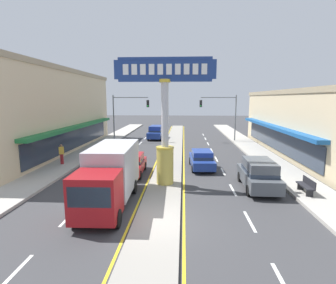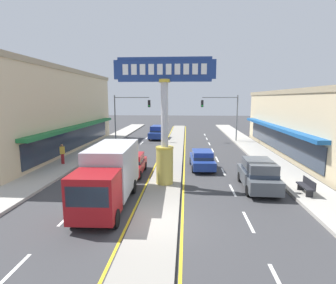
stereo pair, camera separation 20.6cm
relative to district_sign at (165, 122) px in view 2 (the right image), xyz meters
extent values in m
plane|color=#3A3A3D|center=(0.00, -5.49, -4.25)|extent=(160.00, 160.00, 0.00)
cube|color=gray|center=(0.00, 12.51, -4.18)|extent=(2.17, 52.00, 0.14)
cube|color=#ADA89E|center=(-9.10, 10.51, -4.16)|extent=(2.84, 60.00, 0.18)
cube|color=#ADA89E|center=(9.10, 10.51, -4.16)|extent=(2.84, 60.00, 0.18)
cube|color=silver|center=(-4.38, -9.49, -4.25)|extent=(0.14, 2.20, 0.01)
cube|color=silver|center=(-4.38, -5.09, -4.25)|extent=(0.14, 2.20, 0.01)
cube|color=silver|center=(-4.38, -0.69, -4.25)|extent=(0.14, 2.20, 0.01)
cube|color=silver|center=(-4.38, 3.71, -4.25)|extent=(0.14, 2.20, 0.01)
cube|color=silver|center=(-4.38, 8.11, -4.25)|extent=(0.14, 2.20, 0.01)
cube|color=silver|center=(-4.38, 12.51, -4.25)|extent=(0.14, 2.20, 0.01)
cube|color=silver|center=(-4.38, 16.91, -4.25)|extent=(0.14, 2.20, 0.01)
cube|color=silver|center=(-4.38, 21.31, -4.25)|extent=(0.14, 2.20, 0.01)
cube|color=silver|center=(-4.38, 25.71, -4.25)|extent=(0.14, 2.20, 0.01)
cube|color=silver|center=(4.38, -5.09, -4.25)|extent=(0.14, 2.20, 0.01)
cube|color=silver|center=(4.38, -0.69, -4.25)|extent=(0.14, 2.20, 0.01)
cube|color=silver|center=(4.38, 3.71, -4.25)|extent=(0.14, 2.20, 0.01)
cube|color=silver|center=(4.38, 8.11, -4.25)|extent=(0.14, 2.20, 0.01)
cube|color=silver|center=(4.38, 12.51, -4.25)|extent=(0.14, 2.20, 0.01)
cube|color=silver|center=(4.38, 16.91, -4.25)|extent=(0.14, 2.20, 0.01)
cube|color=silver|center=(4.38, 21.31, -4.25)|extent=(0.14, 2.20, 0.01)
cube|color=silver|center=(4.38, 25.71, -4.25)|extent=(0.14, 2.20, 0.01)
cube|color=yellow|center=(-1.26, 12.51, -4.25)|extent=(0.12, 52.00, 0.01)
cube|color=yellow|center=(1.26, 12.51, -4.25)|extent=(0.12, 52.00, 0.01)
cylinder|color=gold|center=(0.00, 0.00, -2.93)|extent=(1.12, 1.12, 2.37)
cylinder|color=gold|center=(0.00, 0.00, -1.68)|extent=(1.18, 1.18, 0.12)
cylinder|color=#B7B7BC|center=(0.00, 0.00, 0.49)|extent=(0.47, 0.47, 4.45)
cylinder|color=gold|center=(0.00, 0.00, 2.61)|extent=(0.75, 0.75, 0.20)
cube|color=navy|center=(0.00, 0.00, 3.30)|extent=(6.41, 0.24, 1.18)
cube|color=navy|center=(0.00, 0.00, 3.97)|extent=(5.90, 0.29, 0.16)
cube|color=navy|center=(0.00, 0.00, 2.63)|extent=(5.90, 0.29, 0.16)
cube|color=white|center=(-2.45, -0.15, 3.30)|extent=(0.35, 0.06, 0.65)
cube|color=white|center=(-1.91, -0.15, 3.30)|extent=(0.35, 0.06, 0.65)
cube|color=white|center=(-1.36, -0.15, 3.30)|extent=(0.35, 0.06, 0.65)
cube|color=white|center=(-0.82, -0.15, 3.30)|extent=(0.35, 0.06, 0.65)
cube|color=white|center=(-0.27, -0.15, 3.30)|extent=(0.35, 0.06, 0.65)
cube|color=white|center=(0.27, -0.15, 3.30)|extent=(0.35, 0.06, 0.65)
cube|color=white|center=(0.82, -0.15, 3.30)|extent=(0.35, 0.06, 0.65)
cube|color=white|center=(1.36, -0.15, 3.30)|extent=(0.35, 0.06, 0.65)
cube|color=white|center=(1.91, -0.15, 3.30)|extent=(0.35, 0.06, 0.65)
cube|color=white|center=(2.45, -0.15, 3.30)|extent=(0.35, 0.06, 0.65)
cube|color=beige|center=(-15.21, 10.78, -0.05)|extent=(9.47, 24.47, 8.40)
cube|color=#9C8D6E|center=(-15.21, 10.78, 4.37)|extent=(9.66, 24.96, 0.45)
cube|color=#1E7038|center=(-10.02, 10.78, -1.43)|extent=(0.90, 20.80, 0.30)
cube|color=#283342|center=(-10.43, 10.78, -2.75)|extent=(0.08, 20.07, 2.00)
cube|color=beige|center=(15.21, 11.08, -1.16)|extent=(8.62, 24.39, 6.18)
cube|color=#9C8D6E|center=(15.21, 11.08, 2.15)|extent=(8.80, 24.88, 0.45)
cube|color=#195193|center=(10.44, 11.08, -1.37)|extent=(0.90, 20.73, 0.30)
cube|color=#283342|center=(10.85, 11.08, -2.75)|extent=(0.08, 20.00, 2.00)
cylinder|color=slate|center=(-8.08, 17.90, -1.15)|extent=(0.16, 0.16, 6.20)
cylinder|color=slate|center=(-5.77, 17.90, 1.65)|extent=(4.62, 0.12, 0.12)
cube|color=black|center=(-3.46, 17.74, 0.84)|extent=(0.32, 0.24, 0.92)
sphere|color=black|center=(-3.46, 17.60, 1.14)|extent=(0.17, 0.17, 0.17)
sphere|color=black|center=(-3.46, 17.60, 0.84)|extent=(0.17, 0.17, 0.17)
sphere|color=#19D83F|center=(-3.46, 17.60, 0.54)|extent=(0.17, 0.17, 0.17)
cylinder|color=slate|center=(8.08, 18.74, -1.15)|extent=(0.16, 0.16, 6.20)
cylinder|color=slate|center=(5.77, 18.74, 1.65)|extent=(4.62, 0.12, 0.12)
cube|color=black|center=(3.46, 18.58, 0.84)|extent=(0.32, 0.24, 0.92)
sphere|color=black|center=(3.46, 18.44, 1.14)|extent=(0.17, 0.17, 0.17)
sphere|color=black|center=(3.46, 18.44, 0.84)|extent=(0.17, 0.17, 0.17)
sphere|color=#19D83F|center=(3.46, 18.44, 0.54)|extent=(0.17, 0.17, 0.17)
cube|color=#4C5156|center=(6.03, -0.30, -3.55)|extent=(2.00, 4.64, 0.80)
cube|color=#4C5156|center=(6.03, -0.48, -2.75)|extent=(1.73, 2.89, 0.80)
cube|color=#283342|center=(6.03, -0.48, -3.03)|extent=(1.77, 2.92, 0.24)
cylinder|color=black|center=(5.19, 1.14, -3.91)|extent=(0.23, 0.68, 0.68)
cylinder|color=black|center=(6.94, 1.11, -3.91)|extent=(0.23, 0.68, 0.68)
cylinder|color=black|center=(5.13, -1.71, -3.91)|extent=(0.23, 0.68, 0.68)
cylinder|color=black|center=(6.88, -1.75, -3.91)|extent=(0.23, 0.68, 0.68)
cube|color=navy|center=(2.73, 4.59, -3.65)|extent=(1.98, 4.38, 0.66)
cube|color=navy|center=(2.74, 4.42, -3.02)|extent=(1.66, 2.23, 0.60)
cube|color=#283342|center=(2.74, 4.42, -3.20)|extent=(1.69, 2.25, 0.24)
cylinder|color=black|center=(1.86, 5.88, -3.94)|extent=(0.25, 0.63, 0.62)
cylinder|color=black|center=(3.48, 5.96, -3.94)|extent=(0.25, 0.63, 0.62)
cylinder|color=black|center=(1.99, 3.22, -3.94)|extent=(0.25, 0.63, 0.62)
cylinder|color=black|center=(3.61, 3.30, -3.94)|extent=(0.25, 0.63, 0.62)
cube|color=maroon|center=(-2.71, -5.90, -2.84)|extent=(2.15, 2.05, 2.10)
cube|color=#283342|center=(-2.68, -6.86, -2.54)|extent=(1.85, 0.13, 0.90)
cube|color=#B2B2B7|center=(-2.80, -2.40, -2.43)|extent=(2.32, 4.85, 2.60)
cylinder|color=black|center=(-1.74, -6.07, -3.83)|extent=(0.28, 0.85, 0.84)
cylinder|color=black|center=(-3.67, -6.12, -3.83)|extent=(0.28, 0.85, 0.84)
cylinder|color=black|center=(-1.80, -1.65, -3.83)|extent=(0.28, 0.85, 0.84)
cylinder|color=black|center=(-3.83, -1.70, -3.83)|extent=(0.28, 0.85, 0.84)
cube|color=maroon|center=(-6.03, 7.21, -3.65)|extent=(1.93, 4.37, 0.66)
cube|color=maroon|center=(-6.03, 7.38, -3.02)|extent=(1.63, 2.21, 0.60)
cube|color=#283342|center=(-6.03, 7.38, -3.20)|extent=(1.67, 2.23, 0.24)
cylinder|color=black|center=(-5.28, 5.85, -3.94)|extent=(0.24, 0.63, 0.62)
cylinder|color=black|center=(-6.90, 5.91, -3.94)|extent=(0.24, 0.63, 0.62)
cylinder|color=black|center=(-5.17, 8.51, -3.94)|extent=(0.24, 0.63, 0.62)
cylinder|color=black|center=(-6.79, 8.58, -3.94)|extent=(0.24, 0.63, 0.62)
cube|color=navy|center=(-2.73, 20.56, -3.55)|extent=(2.15, 4.70, 0.80)
cube|color=navy|center=(-2.72, 20.74, -2.75)|extent=(1.83, 2.94, 0.80)
cube|color=#283342|center=(-2.72, 20.74, -3.03)|extent=(1.87, 2.97, 0.24)
cylinder|color=black|center=(-1.94, 19.08, -3.91)|extent=(0.26, 0.69, 0.68)
cylinder|color=black|center=(-3.69, 19.18, -3.91)|extent=(0.26, 0.69, 0.68)
cylinder|color=black|center=(-1.78, 21.93, -3.91)|extent=(0.26, 0.69, 0.68)
cylinder|color=black|center=(-3.53, 22.03, -3.91)|extent=(0.26, 0.69, 0.68)
cube|color=maroon|center=(-2.73, 2.52, -3.65)|extent=(1.80, 4.32, 0.66)
cube|color=maroon|center=(-2.74, 2.69, -3.02)|extent=(1.57, 2.17, 0.60)
cube|color=#283342|center=(-2.74, 2.69, -3.20)|extent=(1.61, 2.19, 0.24)
cylinder|color=black|center=(-1.91, 1.20, -3.94)|extent=(0.23, 0.62, 0.62)
cylinder|color=black|center=(-3.53, 1.18, -3.94)|extent=(0.23, 0.62, 0.62)
cylinder|color=black|center=(-1.94, 3.86, -3.94)|extent=(0.23, 0.62, 0.62)
cylinder|color=black|center=(-3.56, 3.85, -3.94)|extent=(0.23, 0.62, 0.62)
cube|color=#232328|center=(8.48, -1.49, -3.63)|extent=(0.48, 1.60, 0.08)
cube|color=#232328|center=(8.69, -1.49, -3.39)|extent=(0.06, 1.60, 0.40)
cube|color=black|center=(8.48, -2.09, -3.89)|extent=(0.38, 0.08, 0.36)
cube|color=black|center=(8.48, -0.89, -3.89)|extent=(0.38, 0.08, 0.36)
cylinder|color=maroon|center=(-9.27, 4.61, -3.63)|extent=(0.14, 0.14, 0.88)
cylinder|color=maroon|center=(-9.13, 4.61, -3.63)|extent=(0.14, 0.14, 0.88)
cube|color=gold|center=(-9.20, 4.61, -2.88)|extent=(0.46, 0.39, 0.63)
sphere|color=#8C6647|center=(-9.20, 4.61, -2.46)|extent=(0.22, 0.22, 0.22)
camera|label=1|loc=(1.20, -17.22, 1.51)|focal=28.58mm
camera|label=2|loc=(1.41, -17.20, 1.51)|focal=28.58mm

